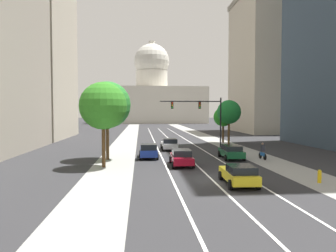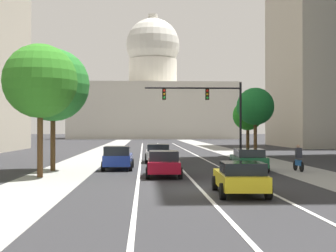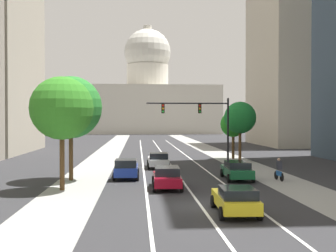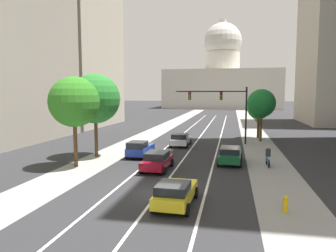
{
  "view_description": "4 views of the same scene",
  "coord_description": "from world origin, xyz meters",
  "px_view_note": "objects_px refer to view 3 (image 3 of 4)",
  "views": [
    {
      "loc": [
        -5.09,
        -22.17,
        4.86
      ],
      "look_at": [
        -1.81,
        15.25,
        3.17
      ],
      "focal_mm": 33.57,
      "sensor_mm": 36.0,
      "label": 1
    },
    {
      "loc": [
        -2.52,
        -21.5,
        2.71
      ],
      "look_at": [
        -0.13,
        26.68,
        3.02
      ],
      "focal_mm": 51.38,
      "sensor_mm": 36.0,
      "label": 2
    },
    {
      "loc": [
        -3.38,
        -22.02,
        4.66
      ],
      "look_at": [
        0.25,
        27.55,
        3.86
      ],
      "focal_mm": 44.44,
      "sensor_mm": 36.0,
      "label": 3
    },
    {
      "loc": [
        4.34,
        -18.61,
        6.08
      ],
      "look_at": [
        -2.93,
        17.68,
        2.3
      ],
      "focal_mm": 34.3,
      "sensor_mm": 36.0,
      "label": 4
    }
  ],
  "objects_px": {
    "car_green": "(237,170)",
    "car_white": "(158,160)",
    "capitol_building": "(148,98)",
    "cyclist": "(279,169)",
    "street_tree_near_left": "(62,108)",
    "car_crimson": "(167,177)",
    "car_yellow": "(236,199)",
    "traffic_signal_mast": "(202,117)",
    "street_tree_mid_right": "(240,118)",
    "car_blue": "(126,168)",
    "street_tree_mid_left": "(71,107)",
    "street_tree_far_right": "(233,124)"
  },
  "relations": [
    {
      "from": "traffic_signal_mast",
      "to": "street_tree_near_left",
      "type": "relative_size",
      "value": 1.14
    },
    {
      "from": "cyclist",
      "to": "street_tree_far_right",
      "type": "bearing_deg",
      "value": -5.67
    },
    {
      "from": "cyclist",
      "to": "street_tree_mid_right",
      "type": "height_order",
      "value": "street_tree_mid_right"
    },
    {
      "from": "cyclist",
      "to": "street_tree_near_left",
      "type": "distance_m",
      "value": 16.61
    },
    {
      "from": "car_green",
      "to": "cyclist",
      "type": "xyz_separation_m",
      "value": [
        3.08,
        -0.69,
        0.09
      ]
    },
    {
      "from": "car_blue",
      "to": "car_yellow",
      "type": "bearing_deg",
      "value": -155.13
    },
    {
      "from": "traffic_signal_mast",
      "to": "street_tree_mid_left",
      "type": "xyz_separation_m",
      "value": [
        -11.74,
        -10.48,
        0.64
      ]
    },
    {
      "from": "car_green",
      "to": "traffic_signal_mast",
      "type": "height_order",
      "value": "traffic_signal_mast"
    },
    {
      "from": "car_yellow",
      "to": "street_tree_mid_right",
      "type": "bearing_deg",
      "value": -12.13
    },
    {
      "from": "car_white",
      "to": "street_tree_far_right",
      "type": "bearing_deg",
      "value": -46.88
    },
    {
      "from": "car_yellow",
      "to": "capitol_building",
      "type": "bearing_deg",
      "value": 3.04
    },
    {
      "from": "car_green",
      "to": "street_tree_far_right",
      "type": "relative_size",
      "value": 0.82
    },
    {
      "from": "car_crimson",
      "to": "street_tree_far_right",
      "type": "relative_size",
      "value": 0.78
    },
    {
      "from": "capitol_building",
      "to": "traffic_signal_mast",
      "type": "height_order",
      "value": "capitol_building"
    },
    {
      "from": "car_yellow",
      "to": "cyclist",
      "type": "height_order",
      "value": "cyclist"
    },
    {
      "from": "street_tree_near_left",
      "to": "car_yellow",
      "type": "bearing_deg",
      "value": -38.0
    },
    {
      "from": "car_crimson",
      "to": "car_white",
      "type": "height_order",
      "value": "car_white"
    },
    {
      "from": "traffic_signal_mast",
      "to": "car_crimson",
      "type": "bearing_deg",
      "value": -107.82
    },
    {
      "from": "car_green",
      "to": "car_blue",
      "type": "bearing_deg",
      "value": 84.77
    },
    {
      "from": "car_blue",
      "to": "traffic_signal_mast",
      "type": "height_order",
      "value": "traffic_signal_mast"
    },
    {
      "from": "car_white",
      "to": "street_tree_near_left",
      "type": "xyz_separation_m",
      "value": [
        -6.91,
        -11.9,
        4.6
      ]
    },
    {
      "from": "car_crimson",
      "to": "traffic_signal_mast",
      "type": "height_order",
      "value": "traffic_signal_mast"
    },
    {
      "from": "street_tree_mid_right",
      "to": "street_tree_near_left",
      "type": "height_order",
      "value": "street_tree_near_left"
    },
    {
      "from": "capitol_building",
      "to": "car_blue",
      "type": "bearing_deg",
      "value": -92.27
    },
    {
      "from": "car_crimson",
      "to": "car_yellow",
      "type": "xyz_separation_m",
      "value": [
        2.83,
        -7.8,
        -0.05
      ]
    },
    {
      "from": "street_tree_mid_left",
      "to": "car_white",
      "type": "bearing_deg",
      "value": 46.97
    },
    {
      "from": "street_tree_mid_right",
      "to": "street_tree_far_right",
      "type": "height_order",
      "value": "street_tree_mid_right"
    },
    {
      "from": "car_crimson",
      "to": "street_tree_far_right",
      "type": "xyz_separation_m",
      "value": [
        9.27,
        20.37,
        3.28
      ]
    },
    {
      "from": "car_white",
      "to": "capitol_building",
      "type": "bearing_deg",
      "value": -0.71
    },
    {
      "from": "car_green",
      "to": "car_white",
      "type": "distance_m",
      "value": 9.87
    },
    {
      "from": "car_blue",
      "to": "capitol_building",
      "type": "bearing_deg",
      "value": -1.65
    },
    {
      "from": "traffic_signal_mast",
      "to": "street_tree_mid_right",
      "type": "xyz_separation_m",
      "value": [
        4.65,
        2.8,
        -0.1
      ]
    },
    {
      "from": "street_tree_near_left",
      "to": "street_tree_far_right",
      "type": "distance_m",
      "value": 26.19
    },
    {
      "from": "car_crimson",
      "to": "car_blue",
      "type": "bearing_deg",
      "value": 31.92
    },
    {
      "from": "street_tree_mid_left",
      "to": "street_tree_far_right",
      "type": "bearing_deg",
      "value": 44.79
    },
    {
      "from": "car_yellow",
      "to": "street_tree_mid_left",
      "type": "relative_size",
      "value": 0.54
    },
    {
      "from": "cyclist",
      "to": "street_tree_mid_right",
      "type": "distance_m",
      "value": 15.06
    },
    {
      "from": "car_white",
      "to": "street_tree_far_right",
      "type": "relative_size",
      "value": 0.74
    },
    {
      "from": "street_tree_far_right",
      "to": "cyclist",
      "type": "bearing_deg",
      "value": -91.7
    },
    {
      "from": "traffic_signal_mast",
      "to": "car_yellow",
      "type": "bearing_deg",
      "value": -94.79
    },
    {
      "from": "car_blue",
      "to": "car_yellow",
      "type": "distance_m",
      "value": 13.81
    },
    {
      "from": "car_blue",
      "to": "street_tree_mid_right",
      "type": "relative_size",
      "value": 0.64
    },
    {
      "from": "car_blue",
      "to": "street_tree_mid_left",
      "type": "height_order",
      "value": "street_tree_mid_left"
    },
    {
      "from": "car_green",
      "to": "street_tree_mid_left",
      "type": "bearing_deg",
      "value": 90.01
    },
    {
      "from": "traffic_signal_mast",
      "to": "street_tree_near_left",
      "type": "bearing_deg",
      "value": -128.04
    },
    {
      "from": "car_green",
      "to": "car_white",
      "type": "height_order",
      "value": "car_white"
    },
    {
      "from": "car_crimson",
      "to": "cyclist",
      "type": "bearing_deg",
      "value": -70.1
    },
    {
      "from": "car_crimson",
      "to": "street_tree_mid_left",
      "type": "relative_size",
      "value": 0.55
    },
    {
      "from": "car_crimson",
      "to": "capitol_building",
      "type": "bearing_deg",
      "value": 0.54
    },
    {
      "from": "car_green",
      "to": "cyclist",
      "type": "height_order",
      "value": "cyclist"
    }
  ]
}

